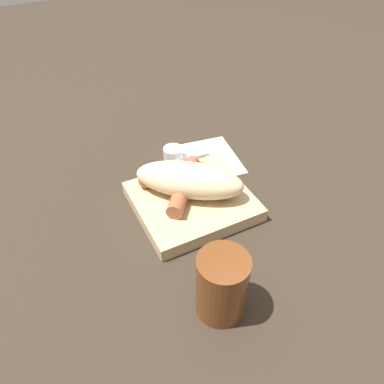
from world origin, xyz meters
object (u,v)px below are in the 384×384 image
object	(u,v)px
bread_roll	(189,180)
sausage	(184,186)
food_tray	(192,201)
condiment_cup_near	(198,155)
drink_glass	(222,285)
condiment_cup_far	(173,154)

from	to	relation	value
bread_roll	sausage	bearing A→B (deg)	135.01
sausage	food_tray	bearing A→B (deg)	-65.36
condiment_cup_near	drink_glass	distance (m)	0.36
food_tray	drink_glass	size ratio (longest dim) A/B	1.93
drink_glass	food_tray	bearing A→B (deg)	74.11
food_tray	drink_glass	bearing A→B (deg)	-105.89
food_tray	bread_roll	world-z (taller)	bread_roll
sausage	condiment_cup_far	bearing A→B (deg)	73.76
sausage	drink_glass	world-z (taller)	drink_glass
bread_roll	condiment_cup_far	distance (m)	0.15
food_tray	condiment_cup_far	xyz separation A→B (m)	(0.03, 0.15, -0.00)
food_tray	drink_glass	distance (m)	0.22
condiment_cup_near	drink_glass	size ratio (longest dim) A/B	0.39
sausage	condiment_cup_near	bearing A→B (deg)	51.50
food_tray	bread_roll	bearing A→B (deg)	98.24
food_tray	bread_roll	size ratio (longest dim) A/B	1.03
drink_glass	condiment_cup_near	bearing A→B (deg)	67.53
condiment_cup_near	condiment_cup_far	size ratio (longest dim) A/B	1.00
food_tray	condiment_cup_far	bearing A→B (deg)	78.21
food_tray	drink_glass	xyz separation A→B (m)	(-0.06, -0.21, 0.04)
drink_glass	condiment_cup_far	bearing A→B (deg)	75.85
bread_roll	sausage	size ratio (longest dim) A/B	1.40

